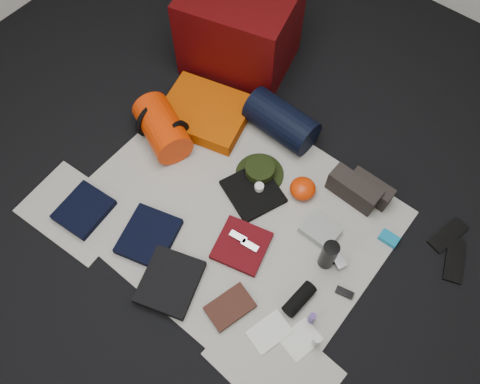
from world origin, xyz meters
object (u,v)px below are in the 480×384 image
Objects in this scene: water_bottle at (328,255)px; compact_camera at (338,260)px; navy_duffel at (281,121)px; sleeping_pad at (205,112)px; stuff_sack at (162,128)px; red_cabinet at (240,29)px; paperback_book at (230,307)px.

water_bottle reaches higher than compact_camera.
navy_duffel reaches higher than compact_camera.
sleeping_pad is 1.34× the size of stuff_sack.
navy_duffel is 0.86m from water_bottle.
red_cabinet is 1.53m from compact_camera.
red_cabinet is at bearing 93.51° from stuff_sack.
compact_camera is at bearing -46.41° from red_cabinet.
compact_camera is 0.62m from paperback_book.
red_cabinet is 0.66m from navy_duffel.
sleeping_pad is 1.20× the size of navy_duffel.
water_bottle is (1.11, -0.32, 0.06)m from sleeping_pad.
red_cabinet reaches higher than water_bottle.
stuff_sack is 1.66× the size of paperback_book.
red_cabinet is 1.27× the size of sleeping_pad.
water_bottle is at bearing -16.08° from sleeping_pad.
stuff_sack is 1.11m from paperback_book.
stuff_sack is 1.81× the size of water_bottle.
paperback_book is (0.96, -0.54, -0.10)m from stuff_sack.
water_bottle is 2.21× the size of compact_camera.
navy_duffel is 1.12m from paperback_book.
stuff_sack is 0.89× the size of navy_duffel.
red_cabinet is 0.56m from sleeping_pad.
sleeping_pad is at bearing 163.92° from water_bottle.
paperback_book is at bearing -94.48° from compact_camera.
paperback_book is at bearing -43.24° from sleeping_pad.
stuff_sack is 1.25m from compact_camera.
water_bottle is 0.11m from compact_camera.
paperback_book is (0.45, -1.02, -0.10)m from navy_duffel.
red_cabinet is at bearing 146.48° from water_bottle.
navy_duffel is at bearing 129.49° from paperback_book.
stuff_sack is 4.00× the size of compact_camera.
sleeping_pad is 2.43× the size of water_bottle.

